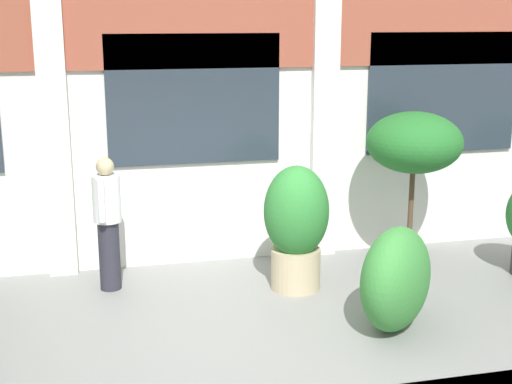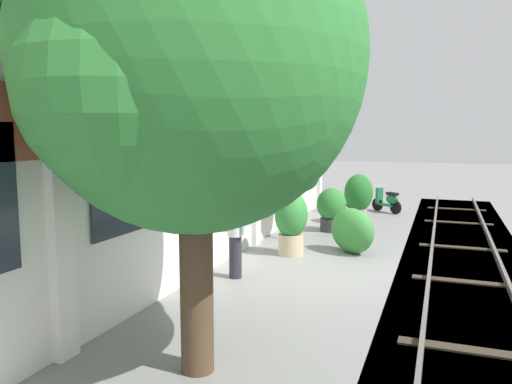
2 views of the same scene
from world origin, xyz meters
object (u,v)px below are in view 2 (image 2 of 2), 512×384
potted_plant_ribbed_drum (331,208)px  resident_by_doorway (235,235)px  potted_plant_stone_basin (291,221)px  topiary_hedge (352,231)px  broadleaf_tree (193,68)px  potted_plant_fluted_column (358,196)px  scooter_second_parked (341,201)px  scooter_near_curb (388,201)px  potted_plant_low_pan (296,179)px

potted_plant_ribbed_drum → resident_by_doorway: bearing=171.5°
potted_plant_stone_basin → topiary_hedge: size_ratio=1.16×
broadleaf_tree → potted_plant_fluted_column: 11.22m
scooter_second_parked → scooter_near_curb: bearing=2.3°
potted_plant_stone_basin → potted_plant_low_pan: 1.94m
potted_plant_stone_basin → scooter_second_parked: potted_plant_stone_basin is taller
potted_plant_stone_basin → scooter_near_curb: size_ratio=1.36×
broadleaf_tree → scooter_near_curb: broadleaf_tree is taller
potted_plant_fluted_column → topiary_hedge: 4.08m
scooter_near_curb → resident_by_doorway: (-9.64, 2.05, 0.46)m
resident_by_doorway → potted_plant_ribbed_drum: bearing=9.6°
scooter_second_parked → resident_by_doorway: resident_by_doorway is taller
potted_plant_ribbed_drum → broadleaf_tree: bearing=-178.1°
potted_plant_stone_basin → potted_plant_low_pan: bearing=12.5°
potted_plant_stone_basin → scooter_second_parked: (6.78, 0.10, -0.40)m
potted_plant_ribbed_drum → potted_plant_low_pan: (-1.51, 0.68, 0.98)m
broadleaf_tree → potted_plant_fluted_column: bearing=-1.3°
broadleaf_tree → potted_plant_stone_basin: (6.11, 0.60, -2.89)m
scooter_second_parked → potted_plant_stone_basin: bearing=-107.1°
resident_by_doorway → topiary_hedge: 3.53m
scooter_near_curb → resident_by_doorway: bearing=115.5°
resident_by_doorway → potted_plant_stone_basin: bearing=5.2°
broadleaf_tree → topiary_hedge: (6.83, -0.75, -3.17)m
potted_plant_ribbed_drum → potted_plant_low_pan: potted_plant_low_pan is taller
potted_plant_ribbed_drum → potted_plant_stone_basin: bearing=174.7°
potted_plant_stone_basin → topiary_hedge: (0.72, -1.36, -0.28)m
potted_plant_ribbed_drum → resident_by_doorway: 5.53m
potted_plant_fluted_column → scooter_second_parked: (2.03, 0.96, -0.47)m
potted_plant_stone_basin → potted_plant_ribbed_drum: potted_plant_stone_basin is taller
resident_by_doorway → topiary_hedge: resident_by_doorway is taller
topiary_hedge → scooter_near_curb: bearing=-1.5°
potted_plant_low_pan → potted_plant_fluted_column: (3.04, -1.24, -0.77)m
potted_plant_fluted_column → scooter_near_curb: size_ratio=1.41×
potted_plant_stone_basin → potted_plant_fluted_column: size_ratio=0.97×
topiary_hedge → broadleaf_tree: bearing=173.7°
resident_by_doorway → potted_plant_fluted_column: bearing=7.0°
broadleaf_tree → potted_plant_low_pan: (7.81, 0.98, -2.05)m
broadleaf_tree → potted_plant_ribbed_drum: broadleaf_tree is taller
broadleaf_tree → potted_plant_ribbed_drum: 9.81m
broadleaf_tree → resident_by_doorway: (3.86, 1.12, -2.83)m
potted_plant_fluted_column → potted_plant_stone_basin: bearing=169.7°
potted_plant_stone_basin → potted_plant_ribbed_drum: size_ratio=1.19×
potted_plant_low_pan → scooter_second_parked: size_ratio=1.58×
scooter_near_curb → potted_plant_low_pan: bearing=108.8°
potted_plant_low_pan → topiary_hedge: size_ratio=1.56×
potted_plant_fluted_column → scooter_near_curb: (2.64, -0.67, -0.47)m
potted_plant_stone_basin → scooter_second_parked: bearing=0.9°
potted_plant_stone_basin → potted_plant_ribbed_drum: bearing=-5.3°
broadleaf_tree → scooter_second_parked: size_ratio=4.40×
scooter_near_curb → potted_plant_ribbed_drum: bearing=111.0°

